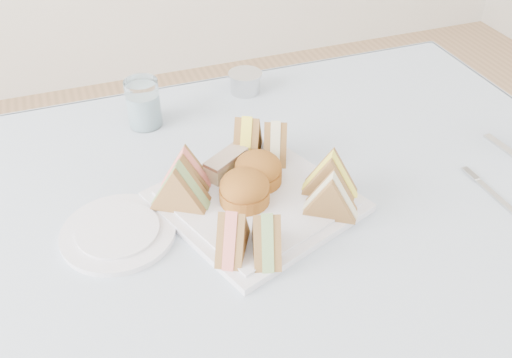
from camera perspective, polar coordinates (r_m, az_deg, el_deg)
name	(u,v)px	position (r m, az deg, el deg)	size (l,w,h in m)	color
tablecloth	(331,237)	(0.83, 7.56, -5.77)	(1.02, 1.02, 0.01)	silver
serving_plate	(256,202)	(0.87, 0.00, -2.28)	(0.26, 0.26, 0.01)	silver
sandwich_fl_a	(232,231)	(0.76, -2.39, -5.24)	(0.08, 0.04, 0.07)	olive
sandwich_fl_b	(267,233)	(0.76, 1.07, -5.43)	(0.08, 0.04, 0.07)	olive
sandwich_fr_a	(331,173)	(0.86, 7.47, 0.55)	(0.08, 0.04, 0.07)	olive
sandwich_fr_b	(331,194)	(0.83, 7.53, -1.50)	(0.08, 0.04, 0.07)	olive
sandwich_bl_a	(179,184)	(0.84, -7.67, -0.55)	(0.09, 0.04, 0.08)	olive
sandwich_bl_b	(185,168)	(0.88, -7.10, 1.11)	(0.08, 0.04, 0.07)	olive
sandwich_br_a	(275,140)	(0.93, 1.95, 3.97)	(0.08, 0.04, 0.07)	olive
sandwich_br_b	(247,137)	(0.93, -0.87, 4.26)	(0.09, 0.04, 0.08)	olive
scone_left	(245,189)	(0.84, -1.15, -1.01)	(0.08, 0.08, 0.05)	brown
scone_right	(258,170)	(0.88, 0.20, 0.89)	(0.07, 0.07, 0.05)	brown
pastry_slice	(226,165)	(0.90, -2.99, 1.44)	(0.08, 0.03, 0.04)	#C2AE8E
side_plate	(118,233)	(0.84, -13.60, -5.24)	(0.16, 0.16, 0.01)	silver
water_glass	(143,103)	(1.05, -11.20, 7.44)	(0.06, 0.06, 0.09)	white
tea_strainer	(245,83)	(1.15, -1.08, 9.55)	(0.07, 0.07, 0.04)	#BEBEBE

